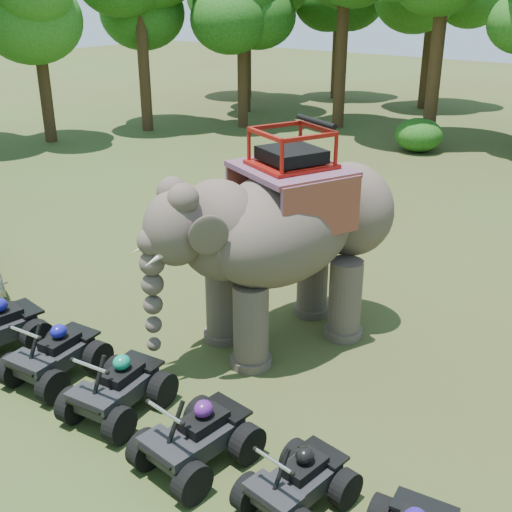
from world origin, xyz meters
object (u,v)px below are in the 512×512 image
object	(u,v)px
atv_1	(54,348)
atv_2	(117,380)
elephant	(285,237)
atv_4	(298,474)
atv_3	(196,429)

from	to	relation	value
atv_1	atv_2	size ratio (longest dim) A/B	1.00
atv_1	atv_2	bearing A→B (deg)	-6.55
elephant	atv_4	distance (m)	5.02
atv_3	atv_4	size ratio (longest dim) A/B	1.13
elephant	atv_3	size ratio (longest dim) A/B	3.02
atv_1	atv_2	distance (m)	1.73
atv_1	atv_4	distance (m)	5.37
atv_1	atv_3	size ratio (longest dim) A/B	0.99
elephant	atv_4	bearing A→B (deg)	-30.13
elephant	atv_2	xyz separation A→B (m)	(-0.80, -3.81, -1.59)
atv_1	atv_3	distance (m)	3.66
atv_2	atv_3	size ratio (longest dim) A/B	0.99
atv_3	atv_4	distance (m)	1.73
elephant	atv_4	size ratio (longest dim) A/B	3.41
atv_2	atv_3	bearing A→B (deg)	-11.19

